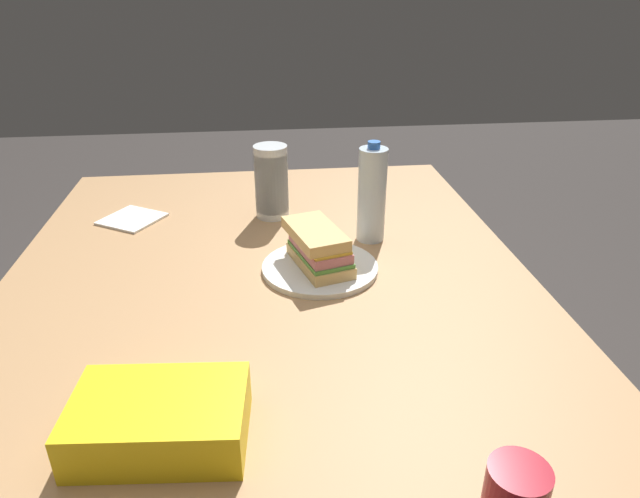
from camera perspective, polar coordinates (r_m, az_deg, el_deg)
dining_table at (r=1.20m, az=-4.94°, el=-7.00°), size 1.43×1.09×0.73m
paper_plate at (r=1.20m, az=0.00°, el=-1.88°), size 0.25×0.25×0.01m
sandwich at (r=1.18m, az=-0.15°, el=0.18°), size 0.20×0.14×0.08m
chip_bag at (r=0.82m, az=-15.77°, el=-16.15°), size 0.17×0.24×0.07m
water_bottle_tall at (r=1.30m, az=5.23°, el=5.46°), size 0.07×0.07×0.23m
plastic_cup_stack at (r=1.44m, az=-4.90°, el=6.75°), size 0.08×0.08×0.18m
paper_napkin at (r=1.52m, az=-18.35°, el=2.89°), size 0.18×0.18×0.01m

